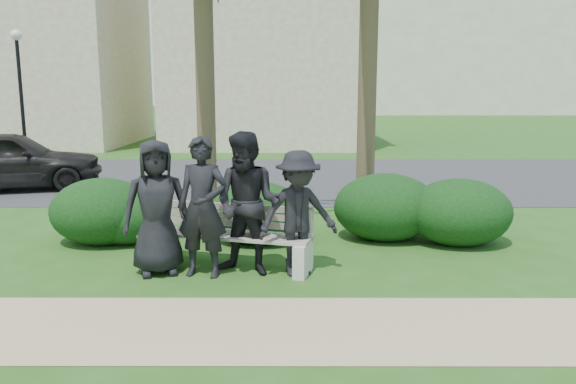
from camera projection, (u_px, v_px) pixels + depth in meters
The scene contains 17 objects.
ground at pixel (290, 270), 7.34m from camera, with size 160.00×160.00×0.00m, color #265117.
footpath at pixel (290, 328), 5.57m from camera, with size 30.00×1.60×0.01m, color tan.
asphalt_street at pixel (290, 177), 15.21m from camera, with size 160.00×8.00×0.01m, color #2D2D30.
stucco_bldg_left at pixel (14, 59), 24.42m from camera, with size 10.40×8.40×7.30m.
stucco_bldg_right at pixel (267, 59), 24.39m from camera, with size 8.40×8.40×7.30m.
street_lamp at pixel (19, 71), 18.64m from camera, with size 0.36×0.36×4.29m.
park_bench at pixel (225, 240), 7.44m from camera, with size 2.42×1.10×0.80m.
man_a at pixel (157, 208), 7.09m from camera, with size 0.84×0.55×1.72m, color black.
man_b at pixel (203, 207), 6.99m from camera, with size 0.65×0.42×1.77m, color black.
man_c at pixel (248, 204), 7.07m from camera, with size 0.89×0.69×1.82m, color black.
man_d at pixel (298, 213), 7.06m from camera, with size 1.03×0.59×1.59m, color black.
hedge_a at pixel (102, 209), 8.62m from camera, with size 1.59×1.31×1.04m, color black.
hedge_b at pixel (126, 215), 8.64m from camera, with size 1.33×1.10×0.87m, color black.
hedge_c at pixel (257, 211), 8.66m from camera, with size 1.49×1.23×0.97m, color black.
hedge_d at pixel (386, 205), 8.85m from camera, with size 1.65×1.36×1.07m, color black.
hedge_e at pixel (459, 210), 8.56m from camera, with size 1.59×1.32×1.04m, color black.
car_a at pixel (8, 160), 13.15m from camera, with size 1.67×4.16×1.42m, color black.
Camera 1 is at (-0.01, -7.04, 2.32)m, focal length 35.00 mm.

